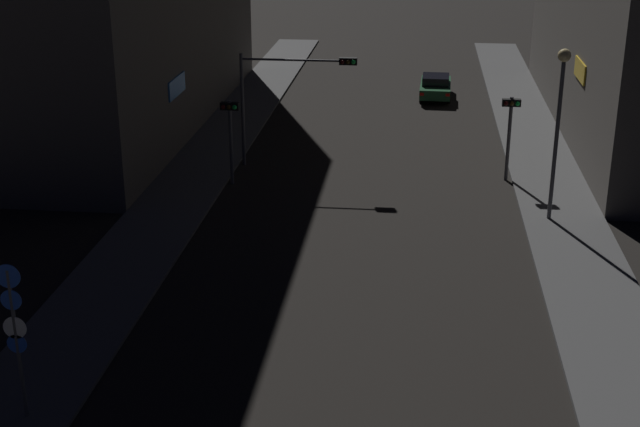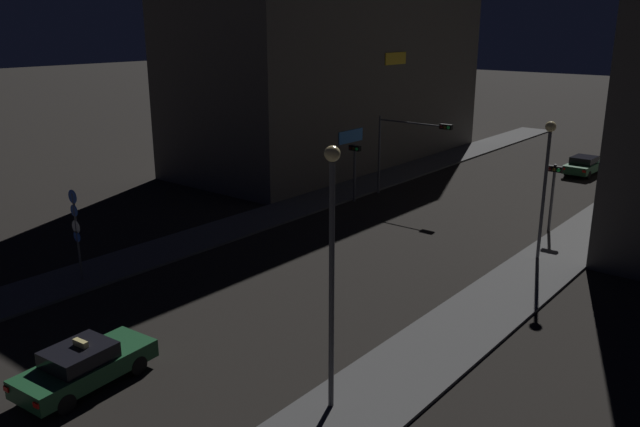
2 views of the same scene
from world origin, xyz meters
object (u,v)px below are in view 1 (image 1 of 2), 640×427
object	(u,v)px
sign_pole_left	(15,328)
far_car	(435,86)
traffic_light_left_kerb	(230,125)
traffic_light_right_kerb	(510,121)
traffic_light_overhead	(287,85)
street_lamp_far_block	(560,105)

from	to	relation	value
sign_pole_left	far_car	bearing A→B (deg)	73.79
traffic_light_left_kerb	traffic_light_right_kerb	xyz separation A→B (m)	(12.05, 1.86, 0.02)
far_car	sign_pole_left	bearing A→B (deg)	-106.21
sign_pole_left	traffic_light_overhead	bearing A→B (deg)	80.71
sign_pole_left	street_lamp_far_block	xyz separation A→B (m)	(14.74, 15.53, 2.08)
far_car	sign_pole_left	size ratio (longest dim) A/B	1.08
far_car	traffic_light_overhead	world-z (taller)	traffic_light_overhead
traffic_light_overhead	traffic_light_left_kerb	size ratio (longest dim) A/B	1.42
traffic_light_left_kerb	sign_pole_left	distance (m)	18.67
sign_pole_left	street_lamp_far_block	bearing A→B (deg)	46.50
traffic_light_overhead	sign_pole_left	xyz separation A→B (m)	(-3.50, -21.41, -1.27)
far_car	traffic_light_right_kerb	distance (m)	15.86
far_car	traffic_light_overhead	size ratio (longest dim) A/B	0.84
sign_pole_left	traffic_light_right_kerb	bearing A→B (deg)	56.66
traffic_light_overhead	traffic_light_right_kerb	bearing A→B (deg)	-5.38
traffic_light_overhead	traffic_light_left_kerb	bearing A→B (deg)	-126.77
traffic_light_right_kerb	sign_pole_left	distance (m)	24.50
far_car	traffic_light_left_kerb	size ratio (longest dim) A/B	1.20
traffic_light_left_kerb	street_lamp_far_block	bearing A→B (deg)	-13.02
traffic_light_right_kerb	street_lamp_far_block	xyz separation A→B (m)	(1.28, -4.94, 1.96)
far_car	sign_pole_left	world-z (taller)	sign_pole_left
far_car	street_lamp_far_block	bearing A→B (deg)	-78.09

